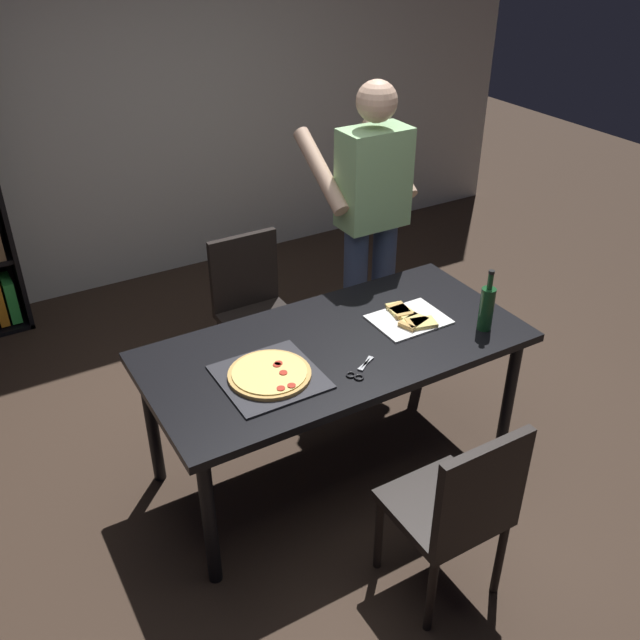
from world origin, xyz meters
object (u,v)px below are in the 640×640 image
Objects in this scene: chair_near_camera at (459,506)px; kitchen_scissors at (359,371)px; pepperoni_pizza_on_tray at (270,375)px; chair_far_side at (253,303)px; person_serving_pizza at (370,216)px; dining_table at (336,356)px; wine_bottle at (487,307)px.

kitchen_scissors is (-0.04, 0.67, 0.24)m from chair_near_camera.
pepperoni_pizza_on_tray reaches higher than kitchen_scissors.
person_serving_pizza is (0.66, -0.22, 0.49)m from chair_far_side.
chair_far_side is at bearing 90.00° from chair_near_camera.
kitchen_scissors is at bearing -24.51° from pepperoni_pizza_on_tray.
dining_table is 2.01× the size of chair_near_camera.
chair_near_camera and chair_far_side have the same top height.
dining_table is 1.01m from person_serving_pizza.
pepperoni_pizza_on_tray is at bearing -111.27° from chair_far_side.
person_serving_pizza is 1.20m from kitchen_scissors.
wine_bottle is (0.69, -0.25, 0.19)m from dining_table.
chair_near_camera is 0.51× the size of person_serving_pizza.
person_serving_pizza is 0.96m from wine_bottle.
dining_table is 0.41m from pepperoni_pizza_on_tray.
pepperoni_pizza_on_tray is (-0.39, 0.84, 0.25)m from chair_near_camera.
chair_near_camera is at bearing -111.96° from person_serving_pizza.
pepperoni_pizza_on_tray is (-0.39, -0.09, 0.09)m from dining_table.
pepperoni_pizza_on_tray is (-0.39, -1.01, 0.25)m from chair_far_side.
chair_near_camera is at bearing -64.78° from pepperoni_pizza_on_tray.
dining_table is 0.27m from kitchen_scissors.
dining_table is 0.94m from chair_near_camera.
chair_far_side is at bearing 88.23° from kitchen_scissors.
dining_table is at bearing 81.78° from kitchen_scissors.
chair_near_camera is 1.03m from wine_bottle.
chair_far_side is at bearing 120.39° from wine_bottle.
chair_far_side is 0.85m from person_serving_pizza.
person_serving_pizza is 4.11× the size of pepperoni_pizza_on_tray.
person_serving_pizza is at bearing -18.55° from chair_far_side.
person_serving_pizza reaches higher than wine_bottle.
wine_bottle is at bearing -59.61° from chair_far_side.
person_serving_pizza is (0.66, 0.70, 0.32)m from dining_table.
wine_bottle is at bearing 0.05° from kitchen_scissors.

